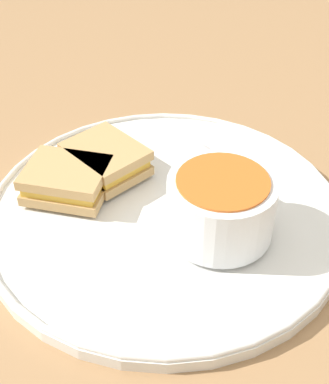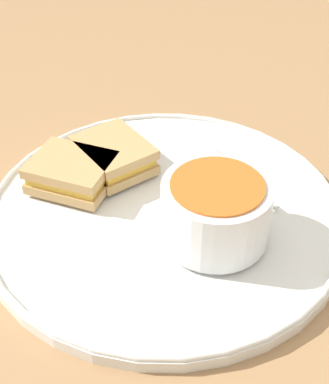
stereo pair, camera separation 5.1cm
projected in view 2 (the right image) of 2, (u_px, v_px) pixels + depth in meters
The scene contains 6 objects.
ground_plane at pixel (165, 217), 0.53m from camera, with size 2.40×2.40×0.00m, color #9E754C.
plate at pixel (165, 211), 0.53m from camera, with size 0.35×0.35×0.02m.
soup_bowl at pixel (216, 210), 0.47m from camera, with size 0.10×0.10×0.06m.
spoon at pixel (216, 160), 0.57m from camera, with size 0.12×0.05×0.01m.
sandwich_half_near at pixel (114, 155), 0.56m from camera, with size 0.10×0.09×0.03m.
sandwich_half_far at pixel (72, 172), 0.54m from camera, with size 0.10×0.10×0.03m.
Camera 2 is at (-0.38, 0.11, 0.36)m, focal length 50.00 mm.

